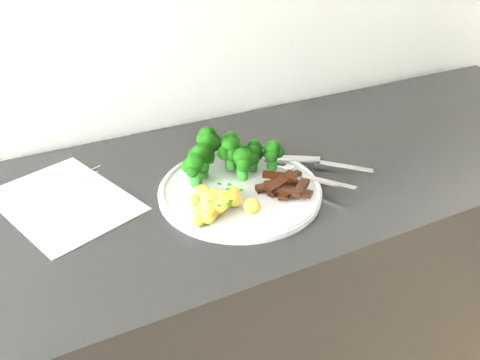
{
  "coord_description": "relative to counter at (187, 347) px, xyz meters",
  "views": [
    {
      "loc": [
        -0.21,
        0.95,
        1.37
      ],
      "look_at": [
        0.14,
        1.64,
        0.89
      ],
      "focal_mm": 35.92,
      "sensor_mm": 36.0,
      "label": 1
    }
  ],
  "objects": [
    {
      "name": "potatoes",
      "position": [
        0.05,
        -0.09,
        0.46
      ],
      "size": [
        0.13,
        0.11,
        0.05
      ],
      "color": "yellow",
      "rests_on": "plate"
    },
    {
      "name": "beef_strips",
      "position": [
        0.19,
        -0.08,
        0.45
      ],
      "size": [
        0.11,
        0.11,
        0.03
      ],
      "color": "black",
      "rests_on": "plate"
    },
    {
      "name": "knife",
      "position": [
        0.32,
        -0.04,
        0.44
      ],
      "size": [
        0.21,
        0.17,
        0.03
      ],
      "color": "silver",
      "rests_on": "plate"
    },
    {
      "name": "recipe_paper",
      "position": [
        -0.19,
        0.08,
        0.43
      ],
      "size": [
        0.28,
        0.33,
        0.0
      ],
      "color": "white",
      "rests_on": "counter"
    },
    {
      "name": "broccoli",
      "position": [
        0.12,
        0.03,
        0.49
      ],
      "size": [
        0.21,
        0.16,
        0.08
      ],
      "color": "#216919",
      "rests_on": "plate"
    },
    {
      "name": "plate",
      "position": [
        0.12,
        -0.04,
        0.44
      ],
      "size": [
        0.31,
        0.31,
        0.02
      ],
      "color": "white",
      "rests_on": "counter"
    },
    {
      "name": "counter",
      "position": [
        0.0,
        0.0,
        0.0
      ],
      "size": [
        2.3,
        0.58,
        0.86
      ],
      "color": "black",
      "rests_on": "ground"
    },
    {
      "name": "fork",
      "position": [
        0.26,
        -0.08,
        0.45
      ],
      "size": [
        0.11,
        0.18,
        0.02
      ],
      "color": "silver",
      "rests_on": "plate"
    }
  ]
}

